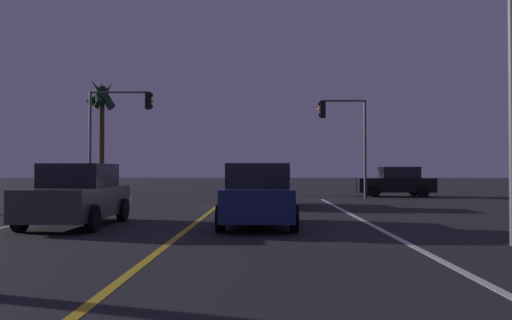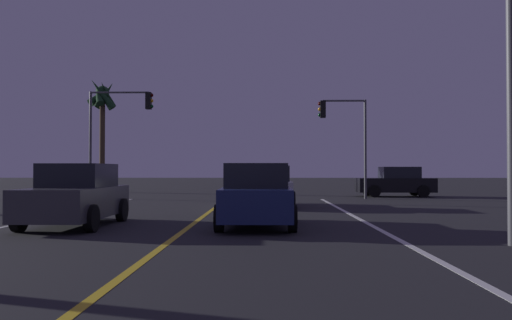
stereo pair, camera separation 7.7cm
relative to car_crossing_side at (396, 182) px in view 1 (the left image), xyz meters
name	(u,v)px [view 1 (the left image)]	position (x,y,z in m)	size (l,w,h in m)	color
lane_edge_right	(416,248)	(-4.52, -19.68, -0.82)	(0.16, 33.65, 0.01)	silver
lane_center_divider	(164,247)	(-9.49, -19.68, -0.82)	(0.16, 33.65, 0.01)	gold
car_crossing_side	(396,182)	(0.00, 0.00, 0.00)	(4.30, 2.02, 1.70)	black
car_oncoming	(77,196)	(-12.61, -15.84, 0.00)	(2.02, 4.30, 1.70)	black
car_ahead_far	(269,187)	(-7.29, -8.17, 0.00)	(2.02, 4.30, 1.70)	black
car_lead_same_lane	(258,196)	(-7.68, -15.90, 0.00)	(2.02, 4.30, 1.70)	black
traffic_light_near_right	(342,126)	(-3.37, -2.35, 3.05)	(2.56, 0.36, 5.24)	#4C4C51
traffic_light_near_left	(120,119)	(-15.21, -2.35, 3.42)	(3.44, 0.36, 5.71)	#4C4C51
palm_tree_left_far	(102,103)	(-18.60, 5.41, 5.27)	(2.08, 2.16, 7.79)	#473826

